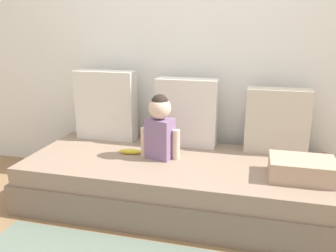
# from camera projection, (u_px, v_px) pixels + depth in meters

# --- Properties ---
(ground_plane) EXTENTS (12.00, 12.00, 0.00)m
(ground_plane) POSITION_uv_depth(u_px,v_px,m) (176.00, 203.00, 2.56)
(ground_plane) COLOR #93704C
(back_wall) EXTENTS (5.43, 0.10, 2.53)m
(back_wall) POSITION_uv_depth(u_px,v_px,m) (193.00, 28.00, 2.75)
(back_wall) COLOR white
(back_wall) RESTS_ON ground
(couch) EXTENTS (2.23, 0.91, 0.35)m
(couch) POSITION_uv_depth(u_px,v_px,m) (176.00, 182.00, 2.52)
(couch) COLOR #826C5B
(couch) RESTS_ON ground
(throw_pillow_left) EXTENTS (0.50, 0.16, 0.58)m
(throw_pillow_left) POSITION_uv_depth(u_px,v_px,m) (106.00, 105.00, 2.88)
(throw_pillow_left) COLOR silver
(throw_pillow_left) RESTS_ON couch
(throw_pillow_center) EXTENTS (0.48, 0.16, 0.54)m
(throw_pillow_center) POSITION_uv_depth(u_px,v_px,m) (187.00, 112.00, 2.72)
(throw_pillow_center) COLOR silver
(throw_pillow_center) RESTS_ON couch
(throw_pillow_right) EXTENTS (0.46, 0.16, 0.49)m
(throw_pillow_right) POSITION_uv_depth(u_px,v_px,m) (277.00, 121.00, 2.56)
(throw_pillow_right) COLOR beige
(throw_pillow_right) RESTS_ON couch
(toddler) EXTENTS (0.29, 0.18, 0.47)m
(toddler) POSITION_uv_depth(u_px,v_px,m) (160.00, 126.00, 2.45)
(toddler) COLOR gray
(toddler) RESTS_ON couch
(banana) EXTENTS (0.17, 0.07, 0.04)m
(banana) POSITION_uv_depth(u_px,v_px,m) (130.00, 152.00, 2.57)
(banana) COLOR yellow
(banana) RESTS_ON couch
(folded_blanket) EXTENTS (0.40, 0.28, 0.13)m
(folded_blanket) POSITION_uv_depth(u_px,v_px,m) (302.00, 169.00, 2.15)
(folded_blanket) COLOR tan
(folded_blanket) RESTS_ON couch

